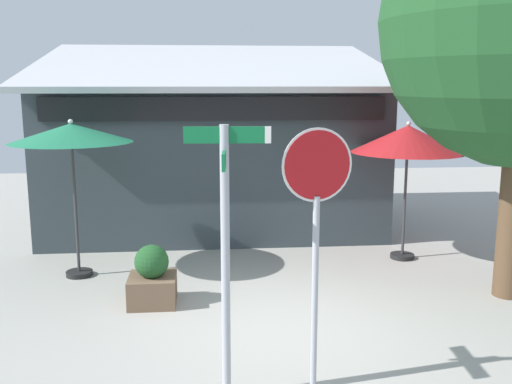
% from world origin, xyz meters
% --- Properties ---
extents(ground_plane, '(28.00, 28.00, 0.10)m').
position_xyz_m(ground_plane, '(0.00, 0.00, -0.05)').
color(ground_plane, '#9E9B93').
extents(cafe_building, '(7.51, 5.01, 4.16)m').
position_xyz_m(cafe_building, '(-0.78, 5.82, 1.64)').
color(cafe_building, '#333D42').
rests_on(cafe_building, ground).
extents(street_sign_post, '(0.84, 0.78, 2.83)m').
position_xyz_m(street_sign_post, '(-0.81, -1.78, 1.72)').
color(street_sign_post, '#A8AAB2').
rests_on(street_sign_post, ground).
extents(stop_sign, '(0.74, 0.16, 2.78)m').
position_xyz_m(stop_sign, '(0.12, -1.66, 1.93)').
color(stop_sign, '#A8AAB2').
rests_on(stop_sign, ground).
extents(patio_umbrella_forest_green_left, '(1.98, 1.98, 2.64)m').
position_xyz_m(patio_umbrella_forest_green_left, '(-3.13, 2.31, 2.38)').
color(patio_umbrella_forest_green_left, black).
rests_on(patio_umbrella_forest_green_left, ground).
extents(patio_umbrella_crimson_center, '(2.03, 2.03, 2.54)m').
position_xyz_m(patio_umbrella_crimson_center, '(2.65, 2.77, 2.20)').
color(patio_umbrella_crimson_center, black).
rests_on(patio_umbrella_crimson_center, ground).
extents(sidewalk_planter, '(0.69, 0.69, 0.90)m').
position_xyz_m(sidewalk_planter, '(-1.79, 0.92, 0.38)').
color(sidewalk_planter, brown).
rests_on(sidewalk_planter, ground).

